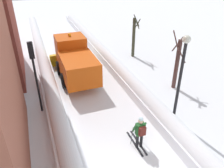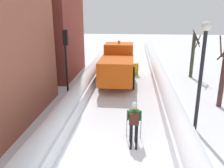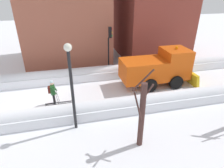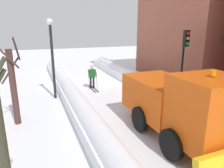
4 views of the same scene
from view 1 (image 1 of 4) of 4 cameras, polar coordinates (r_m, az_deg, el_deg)
name	(u,v)px [view 1 (image 1 of 4)]	position (r m, az deg, el deg)	size (l,w,h in m)	color
ground_plane	(81,73)	(18.20, -7.89, 2.85)	(80.00, 80.00, 0.00)	white
snowbank_left	(46,72)	(17.67, -16.54, 2.91)	(1.10, 36.00, 1.15)	white
snowbank_right	(112,63)	(18.68, 0.09, 5.51)	(1.10, 36.00, 1.09)	white
plow_truck	(75,60)	(16.83, -9.45, 5.99)	(3.20, 5.98, 3.12)	#DB510F
skier	(140,131)	(10.74, 7.20, -11.89)	(0.62, 1.80, 1.81)	black
traffic_light_pole	(34,65)	(12.91, -19.43, 4.66)	(0.28, 0.42, 4.28)	black
street_lamp	(182,70)	(11.85, 17.37, 3.54)	(0.40, 0.40, 4.93)	black
bare_tree_near	(177,63)	(15.76, 16.28, 5.09)	(0.93, 0.98, 4.05)	#482D29
bare_tree_mid	(134,37)	(20.72, 5.62, 11.98)	(0.80, 0.98, 3.95)	#383828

